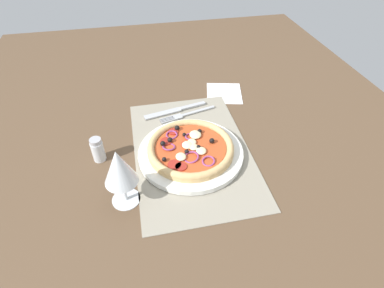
# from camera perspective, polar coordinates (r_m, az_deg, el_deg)

# --- Properties ---
(ground_plane) EXTENTS (1.90, 1.40, 0.02)m
(ground_plane) POSITION_cam_1_polar(r_m,az_deg,el_deg) (0.81, -0.09, -1.84)
(ground_plane) COLOR brown
(placemat) EXTENTS (0.47, 0.30, 0.00)m
(placemat) POSITION_cam_1_polar(r_m,az_deg,el_deg) (0.80, -0.09, -1.11)
(placemat) COLOR gray
(placemat) RESTS_ON ground_plane
(plate) EXTENTS (0.27, 0.27, 0.01)m
(plate) POSITION_cam_1_polar(r_m,az_deg,el_deg) (0.78, -0.26, -1.68)
(plate) COLOR silver
(plate) RESTS_ON placemat
(pizza) EXTENTS (0.22, 0.22, 0.03)m
(pizza) POSITION_cam_1_polar(r_m,az_deg,el_deg) (0.77, -0.31, -0.69)
(pizza) COLOR tan
(pizza) RESTS_ON plate
(fork) EXTENTS (0.06, 0.18, 0.00)m
(fork) POSITION_cam_1_polar(r_m,az_deg,el_deg) (0.92, -1.35, 5.58)
(fork) COLOR #B2B5BA
(fork) RESTS_ON placemat
(knife) EXTENTS (0.06, 0.20, 0.01)m
(knife) POSITION_cam_1_polar(r_m,az_deg,el_deg) (0.94, -3.27, 6.41)
(knife) COLOR #B2B5BA
(knife) RESTS_ON placemat
(wine_glass) EXTENTS (0.07, 0.07, 0.15)m
(wine_glass) POSITION_cam_1_polar(r_m,az_deg,el_deg) (0.63, -13.68, -4.57)
(wine_glass) COLOR silver
(wine_glass) RESTS_ON ground_plane
(napkin) EXTENTS (0.15, 0.14, 0.00)m
(napkin) POSITION_cam_1_polar(r_m,az_deg,el_deg) (1.03, 6.12, 9.62)
(napkin) COLOR white
(napkin) RESTS_ON ground_plane
(pepper_shaker) EXTENTS (0.03, 0.03, 0.07)m
(pepper_shaker) POSITION_cam_1_polar(r_m,az_deg,el_deg) (0.79, -17.48, -1.05)
(pepper_shaker) COLOR silver
(pepper_shaker) RESTS_ON ground_plane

